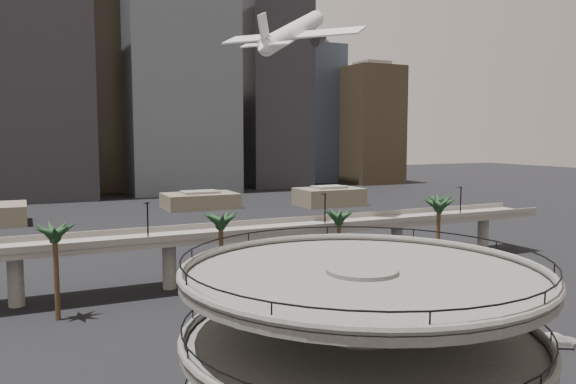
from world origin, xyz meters
name	(u,v)px	position (x,y,z in m)	size (l,w,h in m)	color
parking_ramp	(361,371)	(-13.00, -4.00, 9.84)	(22.20, 22.20, 17.35)	#4E4C48
overpass	(234,238)	(0.00, 55.00, 7.34)	(130.00, 9.30, 14.70)	#68655D
palm_trees	(318,216)	(11.58, 47.18, 11.30)	(76.40, 18.40, 14.00)	#41301B
low_buildings	(160,204)	(6.89, 142.30, 2.86)	(135.00, 27.50, 6.80)	brown
skyline	(139,86)	(15.11, 217.08, 45.57)	(269.00, 86.00, 124.58)	gray
airborne_jet	(293,32)	(17.74, 69.26, 44.48)	(26.20, 25.35, 14.70)	silver
car_b	(460,321)	(17.92, 20.93, 0.83)	(1.77, 5.06, 1.67)	black
car_c	(557,340)	(23.63, 11.20, 0.78)	(2.19, 5.38, 1.56)	beige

